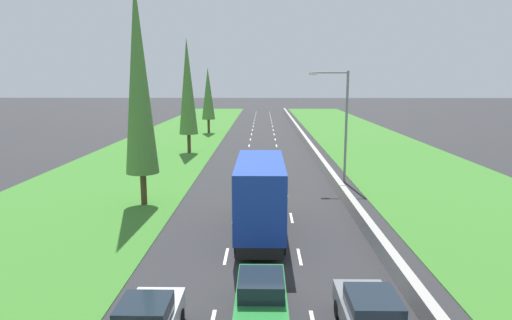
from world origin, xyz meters
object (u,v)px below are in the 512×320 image
object	(u,v)px
poplar_tree_fourth	(208,94)
street_light_mast	(342,119)
grey_sedan_right_lane	(371,318)
blue_box_truck_centre_lane	(260,194)
green_sedan_centre_lane_fourth	(261,177)
poplar_tree_second	(139,78)
green_sedan_centre_lane	(261,297)
poplar_tree_third	(188,87)

from	to	relation	value
poplar_tree_fourth	street_light_mast	xyz separation A→B (m)	(14.91, -33.82, -0.91)
grey_sedan_right_lane	poplar_tree_fourth	size ratio (longest dim) A/B	0.44
blue_box_truck_centre_lane	street_light_mast	xyz separation A→B (m)	(6.50, 12.34, 3.05)
green_sedan_centre_lane_fourth	poplar_tree_second	size ratio (longest dim) A/B	0.31
grey_sedan_right_lane	poplar_tree_second	world-z (taller)	poplar_tree_second
blue_box_truck_centre_lane	green_sedan_centre_lane	bearing A→B (deg)	-89.46
green_sedan_centre_lane	blue_box_truck_centre_lane	size ratio (longest dim) A/B	0.48
grey_sedan_right_lane	poplar_tree_fourth	distance (m)	57.88
green_sedan_centre_lane_fourth	blue_box_truck_centre_lane	bearing A→B (deg)	-90.15
blue_box_truck_centre_lane	grey_sedan_right_lane	world-z (taller)	blue_box_truck_centre_lane
blue_box_truck_centre_lane	poplar_tree_fourth	size ratio (longest dim) A/B	0.92
poplar_tree_third	street_light_mast	size ratio (longest dim) A/B	1.44
poplar_tree_second	poplar_tree_fourth	size ratio (longest dim) A/B	1.44
poplar_tree_fourth	green_sedan_centre_lane_fourth	bearing A→B (deg)	-76.74
green_sedan_centre_lane_fourth	poplar_tree_third	world-z (taller)	poplar_tree_third
poplar_tree_second	street_light_mast	world-z (taller)	poplar_tree_second
poplar_tree_third	green_sedan_centre_lane	bearing A→B (deg)	-76.76
green_sedan_centre_lane	green_sedan_centre_lane_fourth	bearing A→B (deg)	90.17
green_sedan_centre_lane_fourth	street_light_mast	xyz separation A→B (m)	(6.47, 1.97, 4.42)
grey_sedan_right_lane	street_light_mast	bearing A→B (deg)	82.70
green_sedan_centre_lane	grey_sedan_right_lane	bearing A→B (deg)	-20.51
street_light_mast	poplar_tree_second	bearing A→B (deg)	-154.33
green_sedan_centre_lane	green_sedan_centre_lane_fourth	world-z (taller)	same
green_sedan_centre_lane_fourth	poplar_tree_third	bearing A→B (deg)	116.79
blue_box_truck_centre_lane	poplar_tree_third	bearing A→B (deg)	107.20
poplar_tree_second	street_light_mast	size ratio (longest dim) A/B	1.63
blue_box_truck_centre_lane	poplar_tree_fourth	world-z (taller)	poplar_tree_fourth
grey_sedan_right_lane	street_light_mast	xyz separation A→B (m)	(2.89, 22.54, 4.42)
blue_box_truck_centre_lane	poplar_tree_fourth	xyz separation A→B (m)	(-8.41, 46.17, 3.96)
green_sedan_centre_lane	grey_sedan_right_lane	size ratio (longest dim) A/B	1.00
poplar_tree_second	poplar_tree_fourth	distance (m)	40.79
grey_sedan_right_lane	poplar_tree_second	distance (m)	20.82
grey_sedan_right_lane	poplar_tree_third	xyz separation A→B (m)	(-11.96, 37.15, 6.71)
grey_sedan_right_lane	green_sedan_centre_lane_fourth	distance (m)	20.88
blue_box_truck_centre_lane	grey_sedan_right_lane	distance (m)	10.91
poplar_tree_fourth	blue_box_truck_centre_lane	bearing A→B (deg)	-79.68
green_sedan_centre_lane	poplar_tree_third	world-z (taller)	poplar_tree_third
green_sedan_centre_lane_fourth	poplar_tree_fourth	xyz separation A→B (m)	(-8.43, 35.80, 5.33)
blue_box_truck_centre_lane	poplar_tree_third	xyz separation A→B (m)	(-8.35, 26.95, 5.34)
green_sedan_centre_lane_fourth	poplar_tree_second	xyz separation A→B (m)	(-7.88, -4.93, 7.57)
green_sedan_centre_lane_fourth	poplar_tree_second	world-z (taller)	poplar_tree_second
street_light_mast	green_sedan_centre_lane_fourth	bearing A→B (deg)	-163.05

